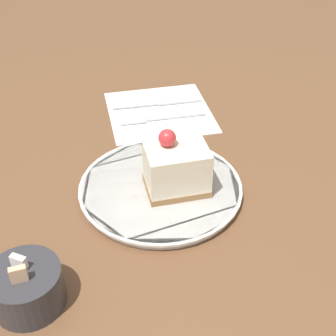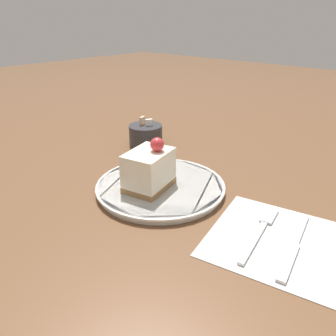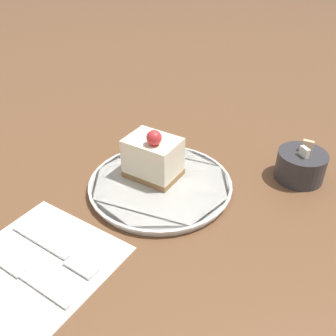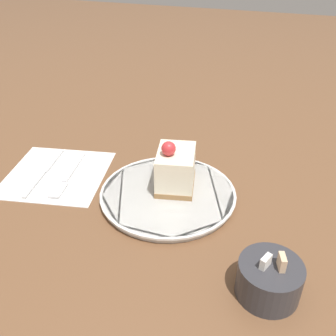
{
  "view_description": "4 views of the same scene",
  "coord_description": "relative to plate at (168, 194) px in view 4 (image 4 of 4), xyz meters",
  "views": [
    {
      "loc": [
        -0.54,
        0.03,
        0.5
      ],
      "look_at": [
        0.03,
        0.02,
        0.05
      ],
      "focal_mm": 50.0,
      "sensor_mm": 36.0,
      "label": 1
    },
    {
      "loc": [
        0.44,
        -0.4,
        0.33
      ],
      "look_at": [
        0.06,
        0.03,
        0.06
      ],
      "focal_mm": 35.0,
      "sensor_mm": 36.0,
      "label": 2
    },
    {
      "loc": [
        0.42,
        0.43,
        0.43
      ],
      "look_at": [
        0.04,
        0.05,
        0.06
      ],
      "focal_mm": 40.0,
      "sensor_mm": 36.0,
      "label": 3
    },
    {
      "loc": [
        -0.16,
        0.59,
        0.45
      ],
      "look_at": [
        0.04,
        0.03,
        0.07
      ],
      "focal_mm": 40.0,
      "sensor_mm": 36.0,
      "label": 4
    }
  ],
  "objects": [
    {
      "name": "napkin",
      "position": [
        0.25,
        0.0,
        -0.01
      ],
      "size": [
        0.24,
        0.24,
        0.0
      ],
      "rotation": [
        0.0,
        0.0,
        0.2
      ],
      "color": "white",
      "rests_on": "ground_plane"
    },
    {
      "name": "cake_slice",
      "position": [
        -0.01,
        -0.03,
        0.05
      ],
      "size": [
        0.09,
        0.11,
        0.1
      ],
      "rotation": [
        0.0,
        0.0,
        0.22
      ],
      "color": "olive",
      "rests_on": "plate"
    },
    {
      "name": "plate",
      "position": [
        0.0,
        0.0,
        0.0
      ],
      "size": [
        0.26,
        0.26,
        0.01
      ],
      "color": "silver",
      "rests_on": "ground_plane"
    },
    {
      "name": "fork",
      "position": [
        0.22,
        0.01,
        -0.0
      ],
      "size": [
        0.05,
        0.17,
        0.0
      ],
      "rotation": [
        0.0,
        0.0,
        0.18
      ],
      "color": "silver",
      "rests_on": "napkin"
    },
    {
      "name": "knife",
      "position": [
        0.28,
        -0.01,
        -0.0
      ],
      "size": [
        0.05,
        0.19,
        0.0
      ],
      "rotation": [
        0.0,
        0.0,
        0.18
      ],
      "color": "silver",
      "rests_on": "napkin"
    },
    {
      "name": "sugar_bowl",
      "position": [
        -0.21,
        0.17,
        0.02
      ],
      "size": [
        0.09,
        0.09,
        0.08
      ],
      "color": "#333338",
      "rests_on": "ground_plane"
    },
    {
      "name": "ground_plane",
      "position": [
        -0.04,
        -0.03,
        -0.01
      ],
      "size": [
        4.0,
        4.0,
        0.0
      ],
      "primitive_type": "plane",
      "color": "brown"
    }
  ]
}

